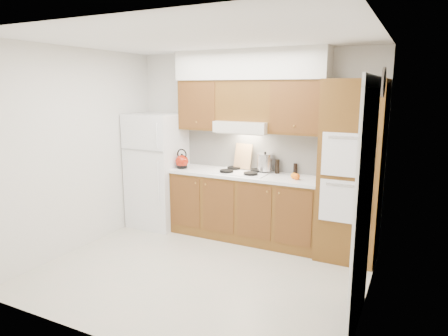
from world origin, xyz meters
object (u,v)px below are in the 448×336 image
fridge (158,170)px  kettle (182,161)px  stock_pot (265,162)px  oven_cabinet (351,171)px

fridge → kettle: 0.51m
kettle → stock_pot: stock_pot is taller
oven_cabinet → kettle: 2.37m
stock_pot → kettle: bearing=-167.5°
fridge → stock_pot: 1.69m
kettle → oven_cabinet: bearing=8.6°
oven_cabinet → stock_pot: (-1.18, 0.18, -0.02)m
fridge → stock_pot: bearing=7.4°
fridge → oven_cabinet: bearing=0.7°
fridge → stock_pot: size_ratio=7.64×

